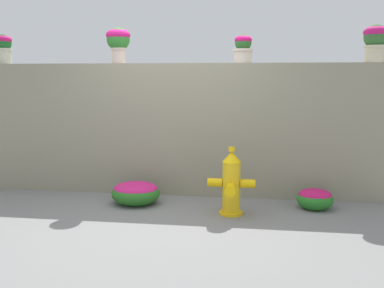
% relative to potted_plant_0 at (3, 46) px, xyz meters
% --- Properties ---
extents(ground_plane, '(24.00, 24.00, 0.00)m').
position_rel_potted_plant_0_xyz_m(ground_plane, '(2.53, -1.23, -2.05)').
color(ground_plane, slate).
extents(stone_wall, '(5.77, 0.30, 1.80)m').
position_rel_potted_plant_0_xyz_m(stone_wall, '(2.53, -0.03, -1.15)').
color(stone_wall, gray).
rests_on(stone_wall, ground).
extents(potted_plant_0, '(0.26, 0.26, 0.42)m').
position_rel_potted_plant_0_xyz_m(potted_plant_0, '(0.00, 0.00, 0.00)').
color(potted_plant_0, beige).
rests_on(potted_plant_0, stone_wall).
extents(potted_plant_1, '(0.33, 0.33, 0.48)m').
position_rel_potted_plant_0_xyz_m(potted_plant_1, '(1.73, -0.07, 0.06)').
color(potted_plant_1, beige).
rests_on(potted_plant_1, stone_wall).
extents(potted_plant_2, '(0.28, 0.28, 0.37)m').
position_rel_potted_plant_0_xyz_m(potted_plant_2, '(3.42, -0.05, -0.05)').
color(potted_plant_2, beige).
rests_on(potted_plant_2, stone_wall).
extents(potted_plant_3, '(0.32, 0.32, 0.47)m').
position_rel_potted_plant_0_xyz_m(potted_plant_3, '(5.08, -0.06, 0.03)').
color(potted_plant_3, beige).
rests_on(potted_plant_3, stone_wall).
extents(fire_hydrant, '(0.56, 0.44, 0.81)m').
position_rel_potted_plant_0_xyz_m(fire_hydrant, '(3.33, -0.91, -1.69)').
color(fire_hydrant, yellow).
rests_on(fire_hydrant, ground).
extents(flower_bush_left, '(0.45, 0.40, 0.26)m').
position_rel_potted_plant_0_xyz_m(flower_bush_left, '(4.35, -0.55, -1.92)').
color(flower_bush_left, '#267124').
rests_on(flower_bush_left, ground).
extents(flower_bush_right, '(0.62, 0.56, 0.30)m').
position_rel_potted_plant_0_xyz_m(flower_bush_right, '(2.09, -0.64, -1.90)').
color(flower_bush_right, '#286A21').
rests_on(flower_bush_right, ground).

